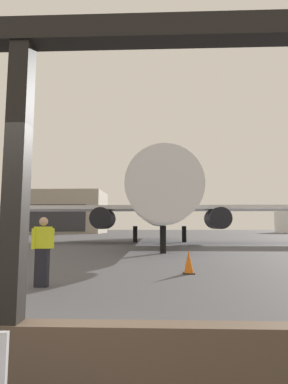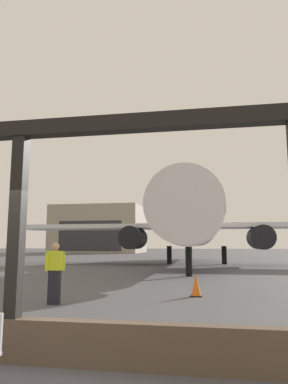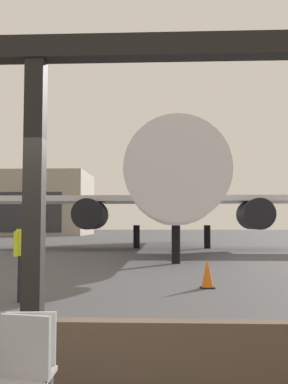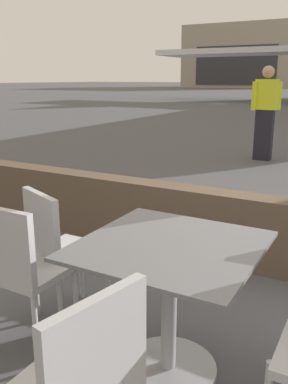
{
  "view_description": "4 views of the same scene",
  "coord_description": "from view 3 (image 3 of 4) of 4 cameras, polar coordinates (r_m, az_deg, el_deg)",
  "views": [
    {
      "loc": [
        1.35,
        -2.89,
        1.49
      ],
      "look_at": [
        0.88,
        10.26,
        3.01
      ],
      "focal_mm": 28.42,
      "sensor_mm": 36.0,
      "label": 1
    },
    {
      "loc": [
        2.86,
        -5.02,
        1.68
      ],
      "look_at": [
        -0.08,
        11.47,
        4.16
      ],
      "focal_mm": 33.33,
      "sensor_mm": 36.0,
      "label": 2
    },
    {
      "loc": [
        1.38,
        -4.88,
        1.59
      ],
      "look_at": [
        0.53,
        13.93,
        2.91
      ],
      "focal_mm": 43.92,
      "sensor_mm": 36.0,
      "label": 3
    },
    {
      "loc": [
        0.35,
        -3.19,
        1.52
      ],
      "look_at": [
        -0.82,
        -1.09,
        0.86
      ],
      "focal_mm": 38.85,
      "sensor_mm": 36.0,
      "label": 4
    }
  ],
  "objects": [
    {
      "name": "traffic_cone",
      "position": [
        12.1,
        7.7,
        -9.83
      ],
      "size": [
        0.36,
        0.36,
        0.74
      ],
      "color": "orange",
      "rests_on": "ground"
    },
    {
      "name": "cafe_chair_window_left",
      "position": [
        3.64,
        -15.11,
        -20.41
      ],
      "size": [
        0.46,
        0.46,
        0.94
      ],
      "color": "#B2B2B7",
      "rests_on": "ground"
    },
    {
      "name": "ground_plane",
      "position": [
        44.93,
        0.84,
        -6.04
      ],
      "size": [
        220.0,
        220.0,
        0.0
      ],
      "primitive_type": "plane",
      "color": "#4C4C51"
    },
    {
      "name": "window_frame",
      "position": [
        5.08,
        -13.29,
        -7.28
      ],
      "size": [
        8.37,
        0.24,
        3.6
      ],
      "color": "brown",
      "rests_on": "ground"
    },
    {
      "name": "ground_crew_worker",
      "position": [
        10.14,
        -14.03,
        -7.79
      ],
      "size": [
        0.48,
        0.37,
        1.74
      ],
      "color": "black",
      "rests_on": "ground"
    },
    {
      "name": "distant_hangar",
      "position": [
        76.99,
        -13.58,
        -1.43
      ],
      "size": [
        18.35,
        13.11,
        9.81
      ],
      "color": "#9E9384",
      "rests_on": "ground"
    },
    {
      "name": "cafe_chair_aisle_left",
      "position": [
        3.97,
        -13.93,
        -19.35
      ],
      "size": [
        0.42,
        0.42,
        0.89
      ],
      "color": "#B2B2B7",
      "rests_on": "ground"
    },
    {
      "name": "airplane",
      "position": [
        30.51,
        3.41,
        -0.34
      ],
      "size": [
        31.44,
        29.67,
        10.54
      ],
      "color": "silver",
      "rests_on": "ground"
    }
  ]
}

